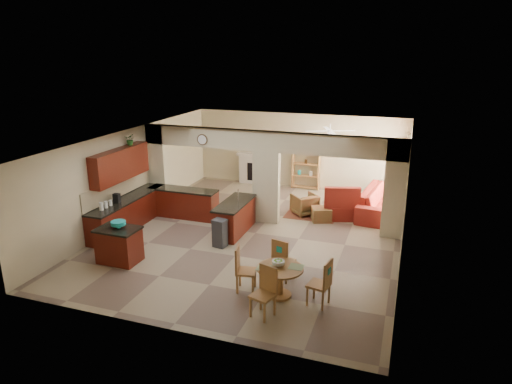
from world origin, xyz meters
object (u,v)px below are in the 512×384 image
(kitchen_island, at_px, (119,245))
(dining_table, at_px, (280,277))
(armchair, at_px, (305,204))
(sofa, at_px, (382,201))

(kitchen_island, relative_size, dining_table, 1.04)
(kitchen_island, height_order, armchair, kitchen_island)
(sofa, height_order, armchair, sofa)
(kitchen_island, bearing_deg, dining_table, -3.51)
(kitchen_island, height_order, dining_table, kitchen_island)
(dining_table, height_order, armchair, dining_table)
(sofa, bearing_deg, dining_table, 171.51)
(kitchen_island, distance_m, dining_table, 4.24)
(armchair, bearing_deg, dining_table, 54.78)
(kitchen_island, height_order, sofa, kitchen_island)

